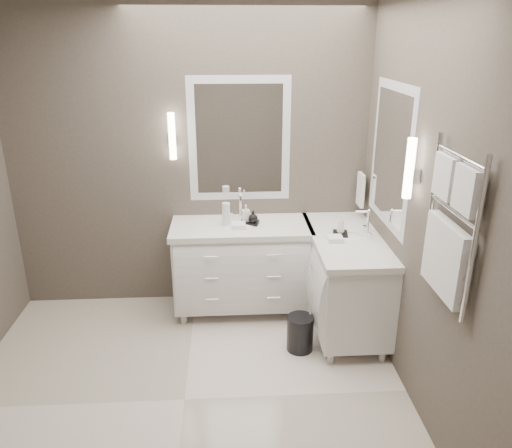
{
  "coord_description": "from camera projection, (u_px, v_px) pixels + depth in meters",
  "views": [
    {
      "loc": [
        0.33,
        -2.88,
        2.42
      ],
      "look_at": [
        0.55,
        0.7,
        1.05
      ],
      "focal_mm": 35.0,
      "sensor_mm": 36.0,
      "label": 1
    }
  ],
  "objects": [
    {
      "name": "floor",
      "position": [
        185.0,
        400.0,
        3.53
      ],
      "size": [
        3.2,
        3.0,
        0.01
      ],
      "primitive_type": "cube",
      "color": "silver",
      "rests_on": "ground"
    },
    {
      "name": "wall_back",
      "position": [
        189.0,
        162.0,
        4.45
      ],
      "size": [
        3.2,
        0.01,
        2.7
      ],
      "primitive_type": "cube",
      "color": "#4E473F",
      "rests_on": "floor"
    },
    {
      "name": "wall_front",
      "position": [
        130.0,
        380.0,
        1.64
      ],
      "size": [
        3.2,
        0.01,
        2.7
      ],
      "primitive_type": "cube",
      "color": "#4E473F",
      "rests_on": "floor"
    },
    {
      "name": "wall_right",
      "position": [
        430.0,
        216.0,
        3.14
      ],
      "size": [
        0.01,
        3.0,
        2.7
      ],
      "primitive_type": "cube",
      "color": "#4E473F",
      "rests_on": "floor"
    },
    {
      "name": "vanity_back",
      "position": [
        242.0,
        262.0,
        4.52
      ],
      "size": [
        1.24,
        0.59,
        0.97
      ],
      "color": "white",
      "rests_on": "floor"
    },
    {
      "name": "vanity_right",
      "position": [
        345.0,
        276.0,
        4.27
      ],
      "size": [
        0.59,
        1.24,
        0.97
      ],
      "color": "white",
      "rests_on": "floor"
    },
    {
      "name": "mirror_back",
      "position": [
        239.0,
        140.0,
        4.39
      ],
      "size": [
        0.9,
        0.02,
        1.1
      ],
      "color": "white",
      "rests_on": "wall_back"
    },
    {
      "name": "mirror_right",
      "position": [
        390.0,
        156.0,
        3.81
      ],
      "size": [
        0.02,
        0.9,
        1.1
      ],
      "color": "white",
      "rests_on": "wall_right"
    },
    {
      "name": "sconce_back",
      "position": [
        172.0,
        137.0,
        4.29
      ],
      "size": [
        0.06,
        0.06,
        0.4
      ],
      "color": "white",
      "rests_on": "wall_back"
    },
    {
      "name": "sconce_right",
      "position": [
        409.0,
        170.0,
        3.25
      ],
      "size": [
        0.06,
        0.06,
        0.4
      ],
      "color": "white",
      "rests_on": "wall_right"
    },
    {
      "name": "towel_bar_corner",
      "position": [
        361.0,
        189.0,
        4.49
      ],
      "size": [
        0.03,
        0.22,
        0.3
      ],
      "color": "white",
      "rests_on": "wall_right"
    },
    {
      "name": "towel_ladder",
      "position": [
        449.0,
        233.0,
        2.75
      ],
      "size": [
        0.06,
        0.58,
        0.9
      ],
      "color": "white",
      "rests_on": "wall_right"
    },
    {
      "name": "waste_bin",
      "position": [
        300.0,
        333.0,
        4.05
      ],
      "size": [
        0.23,
        0.23,
        0.3
      ],
      "primitive_type": "cylinder",
      "rotation": [
        0.0,
        0.0,
        -0.07
      ],
      "color": "black",
      "rests_on": "floor"
    },
    {
      "name": "amenity_tray_back",
      "position": [
        250.0,
        222.0,
        4.41
      ],
      "size": [
        0.19,
        0.16,
        0.02
      ],
      "primitive_type": "cube",
      "rotation": [
        0.0,
        0.0,
        -0.24
      ],
      "color": "black",
      "rests_on": "vanity_back"
    },
    {
      "name": "amenity_tray_right",
      "position": [
        340.0,
        234.0,
        4.16
      ],
      "size": [
        0.14,
        0.17,
        0.02
      ],
      "primitive_type": "cube",
      "rotation": [
        0.0,
        0.0,
        -0.17
      ],
      "color": "black",
      "rests_on": "vanity_right"
    },
    {
      "name": "water_bottle",
      "position": [
        226.0,
        214.0,
        4.35
      ],
      "size": [
        0.07,
        0.07,
        0.2
      ],
      "primitive_type": "cylinder",
      "rotation": [
        0.0,
        0.0,
        -0.01
      ],
      "color": "silver",
      "rests_on": "vanity_back"
    },
    {
      "name": "soap_bottle_a",
      "position": [
        246.0,
        213.0,
        4.4
      ],
      "size": [
        0.07,
        0.07,
        0.14
      ],
      "primitive_type": "imported",
      "rotation": [
        0.0,
        0.0,
        0.03
      ],
      "color": "white",
      "rests_on": "amenity_tray_back"
    },
    {
      "name": "soap_bottle_b",
      "position": [
        253.0,
        217.0,
        4.36
      ],
      "size": [
        0.1,
        0.1,
        0.11
      ],
      "primitive_type": "imported",
      "rotation": [
        0.0,
        0.0,
        -0.25
      ],
      "color": "black",
      "rests_on": "amenity_tray_back"
    },
    {
      "name": "soap_bottle_c",
      "position": [
        341.0,
        224.0,
        4.12
      ],
      "size": [
        0.07,
        0.07,
        0.16
      ],
      "primitive_type": "imported",
      "rotation": [
        0.0,
        0.0,
        0.1
      ],
      "color": "white",
      "rests_on": "amenity_tray_right"
    }
  ]
}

